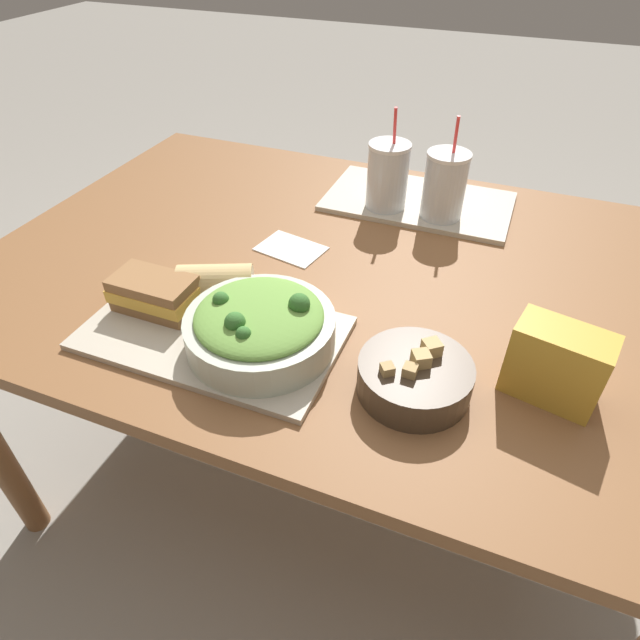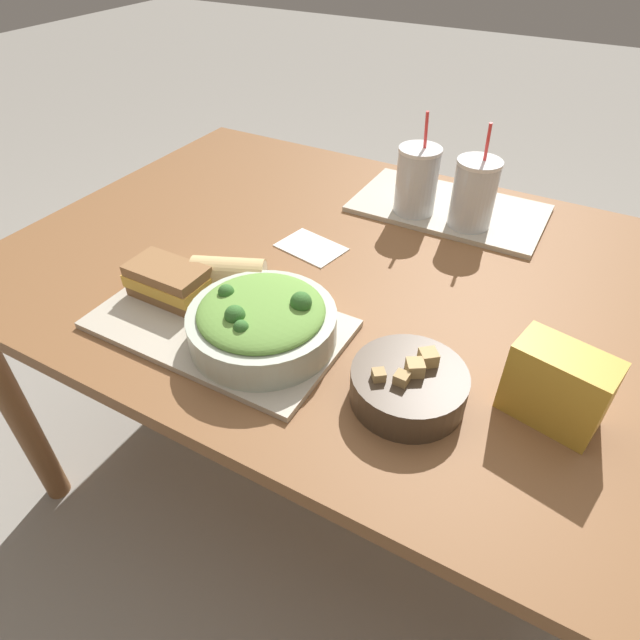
# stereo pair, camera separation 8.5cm
# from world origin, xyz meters

# --- Properties ---
(ground_plane) EXTENTS (12.00, 12.00, 0.00)m
(ground_plane) POSITION_xyz_m (0.00, 0.00, 0.00)
(ground_plane) COLOR gray
(dining_table) EXTENTS (1.44, 1.02, 0.71)m
(dining_table) POSITION_xyz_m (0.00, 0.00, 0.63)
(dining_table) COLOR brown
(dining_table) RESTS_ON ground_plane
(tray_near) EXTENTS (0.44, 0.26, 0.01)m
(tray_near) POSITION_xyz_m (-0.11, -0.29, 0.72)
(tray_near) COLOR #BCB29E
(tray_near) RESTS_ON dining_table
(tray_far) EXTENTS (0.44, 0.26, 0.01)m
(tray_far) POSITION_xyz_m (0.11, 0.33, 0.72)
(tray_far) COLOR #BCB29E
(tray_far) RESTS_ON dining_table
(salad_bowl) EXTENTS (0.25, 0.25, 0.10)m
(salad_bowl) POSITION_xyz_m (-0.01, -0.29, 0.77)
(salad_bowl) COLOR beige
(salad_bowl) RESTS_ON tray_near
(soup_bowl) EXTENTS (0.18, 0.18, 0.08)m
(soup_bowl) POSITION_xyz_m (0.25, -0.29, 0.74)
(soup_bowl) COLOR #473828
(soup_bowl) RESTS_ON dining_table
(sandwich_near) EXTENTS (0.15, 0.09, 0.06)m
(sandwich_near) POSITION_xyz_m (-0.24, -0.27, 0.76)
(sandwich_near) COLOR olive
(sandwich_near) RESTS_ON tray_near
(baguette_near) EXTENTS (0.15, 0.12, 0.07)m
(baguette_near) POSITION_xyz_m (-0.15, -0.20, 0.76)
(baguette_near) COLOR tan
(baguette_near) RESTS_ON tray_near
(drink_cup_dark) EXTENTS (0.10, 0.10, 0.23)m
(drink_cup_dark) POSITION_xyz_m (0.04, 0.26, 0.80)
(drink_cup_dark) COLOR silver
(drink_cup_dark) RESTS_ON tray_far
(drink_cup_red) EXTENTS (0.10, 0.10, 0.23)m
(drink_cup_red) POSITION_xyz_m (0.17, 0.26, 0.80)
(drink_cup_red) COLOR silver
(drink_cup_red) RESTS_ON tray_far
(chip_bag) EXTENTS (0.15, 0.10, 0.12)m
(chip_bag) POSITION_xyz_m (0.44, -0.22, 0.78)
(chip_bag) COLOR gold
(chip_bag) RESTS_ON dining_table
(napkin_folded) EXTENTS (0.15, 0.12, 0.00)m
(napkin_folded) POSITION_xyz_m (-0.10, 0.02, 0.72)
(napkin_folded) COLOR white
(napkin_folded) RESTS_ON dining_table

